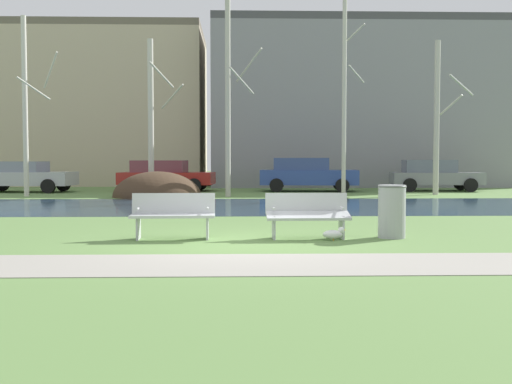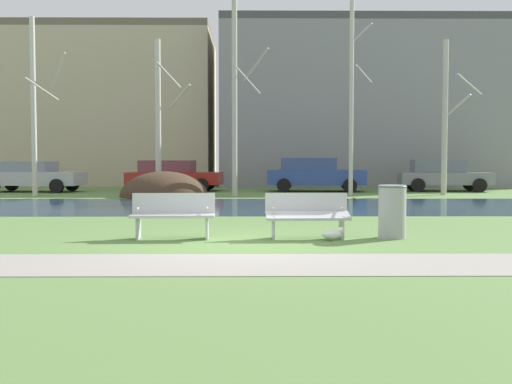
% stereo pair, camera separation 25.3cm
% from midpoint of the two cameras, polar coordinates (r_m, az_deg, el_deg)
% --- Properties ---
extents(ground_plane, '(120.00, 120.00, 0.00)m').
position_cam_midpoint_polar(ground_plane, '(21.04, -1.88, -1.13)').
color(ground_plane, '#5B7F42').
extents(paved_path_strip, '(60.00, 1.89, 0.01)m').
position_cam_midpoint_polar(paved_path_strip, '(9.07, -2.13, -6.64)').
color(paved_path_strip, gray).
rests_on(paved_path_strip, ground).
extents(river_band, '(80.00, 7.34, 0.01)m').
position_cam_midpoint_polar(river_band, '(20.24, -1.89, -1.29)').
color(river_band, '#284256').
rests_on(river_band, ground).
extents(soil_mound, '(3.58, 3.57, 2.06)m').
position_cam_midpoint_polar(soil_mound, '(25.59, -9.31, -0.43)').
color(soil_mound, '#423021').
rests_on(soil_mound, ground).
extents(bench_left, '(1.61, 0.60, 0.87)m').
position_cam_midpoint_polar(bench_left, '(12.01, -8.21, -2.04)').
color(bench_left, '#B2B5B7').
rests_on(bench_left, ground).
extents(bench_right, '(1.61, 0.60, 0.87)m').
position_cam_midpoint_polar(bench_right, '(11.99, 4.14, -2.03)').
color(bench_right, '#B2B5B7').
rests_on(bench_right, ground).
extents(trash_bin, '(0.55, 0.55, 1.03)m').
position_cam_midpoint_polar(trash_bin, '(12.32, 11.76, -1.67)').
color(trash_bin, '#999B9E').
rests_on(trash_bin, ground).
extents(seagull, '(0.44, 0.16, 0.26)m').
position_cam_midpoint_polar(seagull, '(11.74, 6.52, -3.82)').
color(seagull, white).
rests_on(seagull, ground).
extents(birch_far_left, '(1.51, 2.43, 7.35)m').
position_cam_midpoint_polar(birch_far_left, '(27.40, -20.57, 7.48)').
color(birch_far_left, beige).
rests_on(birch_far_left, ground).
extents(birch_left, '(1.54, 2.39, 6.55)m').
position_cam_midpoint_polar(birch_left, '(26.73, -9.79, 6.91)').
color(birch_left, beige).
rests_on(birch_left, ground).
extents(birch_center_left, '(1.52, 2.43, 8.20)m').
position_cam_midpoint_polar(birch_center_left, '(25.51, -2.80, 8.93)').
color(birch_center_left, '#BCB7A8').
rests_on(birch_center_left, ground).
extents(birch_center, '(0.94, 1.68, 8.97)m').
position_cam_midpoint_polar(birch_center, '(26.68, 7.85, 9.47)').
color(birch_center, beige).
rests_on(birch_center, ground).
extents(birch_center_right, '(1.67, 2.62, 6.59)m').
position_cam_midpoint_polar(birch_center_right, '(27.89, 16.07, 6.68)').
color(birch_center_right, '#BCB7A8').
rests_on(birch_center_right, ground).
extents(parked_van_nearest_silver, '(4.71, 2.38, 1.42)m').
position_cam_midpoint_polar(parked_van_nearest_silver, '(30.78, -20.85, 1.40)').
color(parked_van_nearest_silver, '#B2B5BC').
rests_on(parked_van_nearest_silver, ground).
extents(parked_sedan_second_red, '(4.62, 2.44, 1.47)m').
position_cam_midpoint_polar(parked_sedan_second_red, '(30.15, -8.60, 1.57)').
color(parked_sedan_second_red, maroon).
rests_on(parked_sedan_second_red, ground).
extents(parked_hatch_third_blue, '(4.73, 2.44, 1.58)m').
position_cam_midpoint_polar(parked_hatch_third_blue, '(29.57, 4.43, 1.66)').
color(parked_hatch_third_blue, '#2D4793').
rests_on(parked_hatch_third_blue, ground).
extents(parked_wagon_fourth_grey, '(4.37, 2.33, 1.49)m').
position_cam_midpoint_polar(parked_wagon_fourth_grey, '(30.96, 15.74, 1.53)').
color(parked_wagon_fourth_grey, slate).
rests_on(parked_wagon_fourth_grey, ground).
extents(building_beige_block, '(14.45, 7.97, 9.25)m').
position_cam_midpoint_polar(building_beige_block, '(39.70, -15.59, 7.40)').
color(building_beige_block, '#BCAD8E').
rests_on(building_beige_block, ground).
extents(building_grey_warehouse, '(16.92, 8.75, 9.22)m').
position_cam_midpoint_polar(building_grey_warehouse, '(37.77, 8.97, 7.68)').
color(building_grey_warehouse, gray).
rests_on(building_grey_warehouse, ground).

